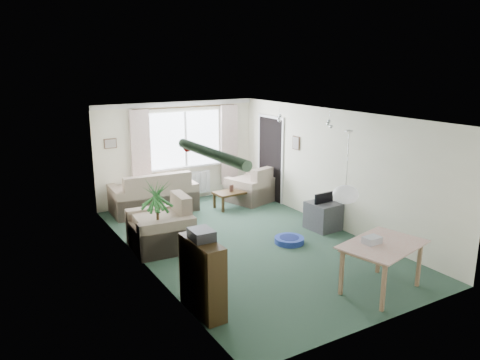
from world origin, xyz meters
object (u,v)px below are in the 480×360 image
armchair_left (160,223)px  pet_bed (289,240)px  sofa (153,191)px  tv_cube (323,216)px  houseplant (158,219)px  coffee_table (233,199)px  bookshelf (202,277)px  armchair_corner (251,184)px  dining_table (381,268)px

armchair_left → pet_bed: armchair_left is taller
armchair_left → pet_bed: bearing=69.4°
sofa → tv_cube: (2.54, -2.88, -0.19)m
houseplant → tv_cube: (3.35, -0.43, -0.40)m
coffee_table → tv_cube: tv_cube is taller
houseplant → pet_bed: size_ratio=2.44×
bookshelf → tv_cube: 3.94m
houseplant → tv_cube: houseplant is taller
armchair_corner → houseplant: (-3.12, -1.99, 0.24)m
pet_bed → dining_table: bearing=-88.8°
sofa → pet_bed: sofa is taller
armchair_corner → dining_table: 4.95m
sofa → houseplant: size_ratio=1.38×
tv_cube → pet_bed: (-1.04, -0.28, -0.22)m
armchair_left → houseplant: 0.39m
armchair_left → pet_bed: 2.42m
houseplant → dining_table: bearing=-51.0°
armchair_corner → armchair_left: 3.42m
bookshelf → armchair_corner: bearing=49.1°
armchair_left → houseplant: size_ratio=0.80×
bookshelf → houseplant: bearing=82.8°
sofa → armchair_corner: 2.36m
coffee_table → bookshelf: 4.74m
armchair_left → houseplant: houseplant is taller
armchair_left → sofa: bearing=167.4°
armchair_corner → dining_table: size_ratio=0.84×
dining_table → pet_bed: 2.21m
coffee_table → pet_bed: size_ratio=1.56×
armchair_corner → armchair_left: (-2.98, -1.69, 0.05)m
sofa → armchair_left: bearing=75.6°
armchair_corner → pet_bed: 2.84m
sofa → coffee_table: size_ratio=2.16×
houseplant → pet_bed: 2.49m
sofa → tv_cube: bearing=134.1°
armchair_left → bookshelf: (-0.34, -2.43, 0.04)m
dining_table → armchair_corner: bearing=81.0°
sofa → houseplant: (-0.81, -2.45, 0.21)m
sofa → coffee_table: sofa is taller
armchair_corner → bookshelf: 5.29m
armchair_left → dining_table: bearing=39.0°
houseplant → sofa: bearing=71.7°
armchair_left → armchair_corner: bearing=124.1°
houseplant → tv_cube: bearing=-7.2°
armchair_left → coffee_table: size_ratio=1.25×
bookshelf → tv_cube: bearing=23.6°
armchair_corner → dining_table: (-0.77, -4.89, -0.07)m
sofa → armchair_left: 2.25m
coffee_table → houseplant: 3.10m
tv_cube → dining_table: bearing=-114.8°
armchair_corner → houseplant: size_ratio=0.72×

